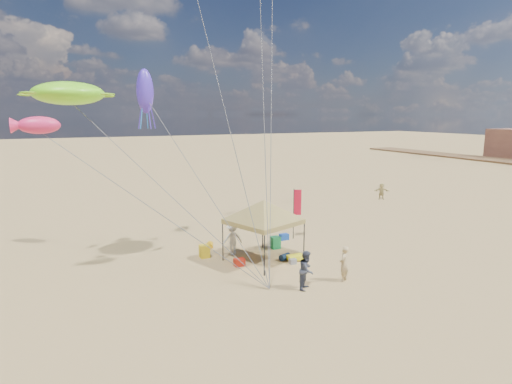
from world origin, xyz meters
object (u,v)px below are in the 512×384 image
Objects in this scene: feather_flag at (296,206)px; person_near_c at (232,239)px; person_near_a at (344,264)px; person_near_b at (307,270)px; chair_yellow at (204,251)px; beach_cart at (295,257)px; person_far_c at (382,191)px; cooler_blue at (284,237)px; canopy_tent at (264,202)px; cooler_red at (239,262)px; chair_green at (275,242)px.

person_near_c is at bearing -166.30° from feather_flag.
person_near_a is 0.95× the size of person_near_b.
chair_yellow reaches higher than beach_cart.
person_far_c is (15.06, 14.49, -0.09)m from person_near_a.
beach_cart is (-1.32, -3.65, 0.01)m from cooler_blue.
canopy_tent reaches higher than cooler_red.
person_near_a is 0.92× the size of person_near_c.
beach_cart is 0.51× the size of person_near_b.
chair_yellow is at bearing 148.41° from beach_cart.
person_near_c is (-2.67, 2.38, 0.72)m from beach_cart.
chair_yellow is at bearing -123.99° from person_far_c.
feather_flag is 2.11m from cooler_blue.
chair_yellow is 0.41× the size of person_near_a.
person_far_c is at bearing 29.42° from cooler_red.
person_near_b reaches higher than cooler_blue.
cooler_red is 0.30× the size of person_near_b.
person_near_c is at bearing 60.52° from person_near_b.
canopy_tent is 5.02m from cooler_blue.
person_near_c is at bearing 138.34° from beach_cart.
chair_green reaches higher than beach_cart.
chair_yellow is 0.46× the size of person_far_c.
canopy_tent is 5.23m from person_near_a.
canopy_tent is 3.18× the size of person_near_c.
beach_cart is at bearing -31.59° from chair_yellow.
cooler_red is at bearing -84.33° from person_near_a.
cooler_red is 3.54m from chair_green.
person_near_b is 1.17× the size of person_far_c.
chair_green is at bearing 30.72° from cooler_red.
cooler_blue is (2.84, 2.86, -3.00)m from canopy_tent.
person_near_b is at bearing -104.02° from chair_green.
person_far_c is at bearing -151.02° from person_near_c.
person_near_a reaches higher than beach_cart.
person_near_c reaches higher than person_far_c.
person_near_c reaches higher than chair_green.
canopy_tent is 8.33× the size of chair_green.
beach_cart is (1.52, -0.79, -2.99)m from canopy_tent.
canopy_tent reaches higher than beach_cart.
feather_flag is 5.95× the size of cooler_blue.
chair_green reaches higher than cooler_red.
canopy_tent is 8.33× the size of chair_yellow.
person_near_c is at bearing -8.24° from chair_yellow.
person_near_c is at bearing 125.95° from canopy_tent.
cooler_red is 1.00× the size of cooler_blue.
cooler_red is at bearing -117.73° from person_far_c.
person_far_c is at bearing 27.47° from cooler_blue.
cooler_blue is (4.33, 3.08, 0.00)m from cooler_red.
chair_yellow is at bearing 121.05° from cooler_red.
person_far_c is (18.38, 8.76, -0.16)m from person_near_c.
canopy_tent is at bearing 129.46° from person_near_c.
chair_green is 2.39m from beach_cart.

